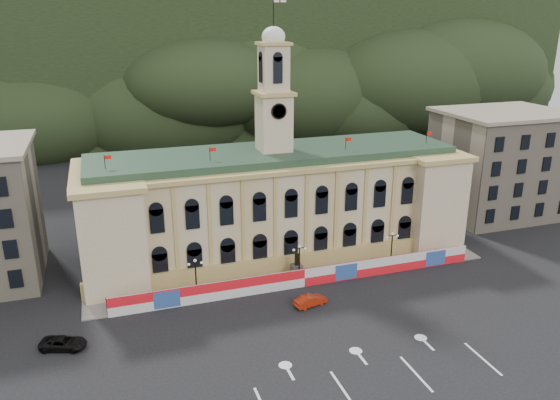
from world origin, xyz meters
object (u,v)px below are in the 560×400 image
object	(u,v)px
lamp_center	(299,259)
black_suv	(63,343)
red_sedan	(311,300)
statue	(297,269)

from	to	relation	value
lamp_center	black_suv	size ratio (longest dim) A/B	0.97
lamp_center	red_sedan	distance (m)	7.40
red_sedan	black_suv	size ratio (longest dim) A/B	0.84
statue	black_suv	world-z (taller)	statue
red_sedan	lamp_center	bearing A→B (deg)	-21.66
red_sedan	black_suv	bearing A→B (deg)	77.51
statue	lamp_center	distance (m)	2.14
statue	red_sedan	bearing A→B (deg)	-97.65
lamp_center	black_suv	world-z (taller)	lamp_center
statue	black_suv	size ratio (longest dim) A/B	0.70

